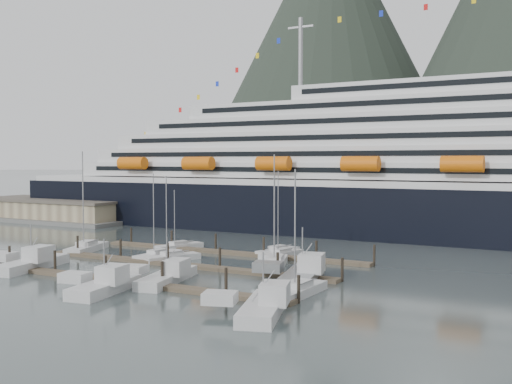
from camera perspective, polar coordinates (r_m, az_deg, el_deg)
ground at (r=81.26m, az=-5.61°, el=-7.70°), size 1600.00×1600.00×0.00m
cruise_ship at (r=121.81m, az=21.62°, el=1.37°), size 210.00×30.40×50.30m
warehouse at (r=159.74m, az=-18.56°, el=-1.76°), size 46.00×20.00×5.80m
dock_near at (r=76.49m, az=-12.96°, el=-8.20°), size 48.18×2.28×3.20m
dock_mid at (r=86.45m, az=-7.18°, el=-6.85°), size 48.18×2.28×3.20m
dock_far at (r=97.14m, az=-2.66°, el=-5.74°), size 48.18×2.28×3.20m
sailboat_a at (r=103.63m, az=-15.82°, el=-5.21°), size 5.89×10.70×17.14m
sailboat_b at (r=94.06m, az=-9.33°, el=-6.00°), size 2.85×9.11×13.48m
sailboat_c at (r=91.48m, az=-8.01°, el=-6.25°), size 5.80×9.02×13.21m
sailboat_d at (r=85.21m, az=1.81°, el=-6.88°), size 6.70×11.72×16.42m
sailboat_e at (r=103.20m, az=-7.35°, el=-5.20°), size 5.11×8.99×10.51m
sailboat_f at (r=96.49m, az=2.10°, el=-5.73°), size 4.37×8.74×13.01m
sailboat_g at (r=94.16m, az=2.44°, el=-5.96°), size 3.83×9.23×13.83m
sailboat_h at (r=67.97m, az=4.08°, el=-9.43°), size 3.12×9.64×14.64m
trawler_a at (r=89.42m, az=-20.69°, el=-6.32°), size 9.43×12.95×6.89m
trawler_b at (r=71.18m, az=-14.31°, el=-8.59°), size 8.33×10.91×6.81m
trawler_c at (r=75.52m, az=-8.57°, el=-7.90°), size 9.11×12.58×6.18m
trawler_d at (r=59.40m, az=0.56°, el=-10.82°), size 9.49×11.94×6.80m
trawler_e at (r=75.30m, az=4.33°, el=-7.82°), size 9.47×12.10×7.51m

